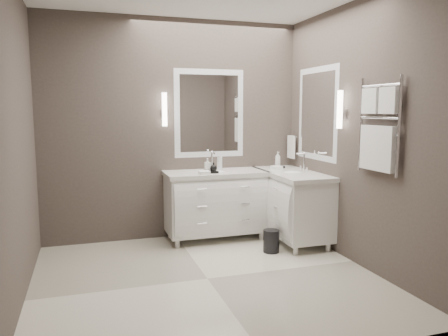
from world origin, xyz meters
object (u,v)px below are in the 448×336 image
object	(u,v)px
towel_ladder	(378,132)
waste_bin	(271,241)
vanity_right	(292,201)
vanity_back	(216,200)

from	to	relation	value
towel_ladder	waste_bin	xyz separation A→B (m)	(-0.65, 0.94, -1.26)
vanity_right	towel_ladder	size ratio (longest dim) A/B	1.38
vanity_back	waste_bin	xyz separation A→B (m)	(0.45, -0.69, -0.36)
vanity_back	towel_ladder	xyz separation A→B (m)	(1.10, -1.63, 0.91)
vanity_right	waste_bin	bearing A→B (deg)	-139.65
towel_ladder	waste_bin	world-z (taller)	towel_ladder
vanity_back	towel_ladder	world-z (taller)	towel_ladder
vanity_right	waste_bin	size ratio (longest dim) A/B	4.86
waste_bin	vanity_back	bearing A→B (deg)	123.26
vanity_right	waste_bin	world-z (taller)	vanity_right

